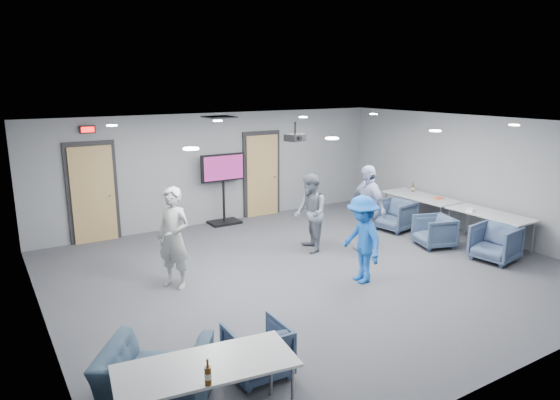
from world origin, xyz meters
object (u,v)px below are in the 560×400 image
chair_right_a (395,215)px  chair_front_a (257,350)px  person_c (367,208)px  chair_front_b (156,379)px  tv_stand (223,184)px  chair_right_c (495,243)px  bottle_front (208,375)px  bottle_right (413,188)px  person_b (310,213)px  table_right_a (421,198)px  table_right_b (490,215)px  person_a (174,238)px  projector (295,137)px  table_front_left (206,369)px  chair_right_b (434,232)px  person_d (362,239)px

chair_right_a → chair_front_a: (-5.68, -3.51, -0.04)m
person_c → chair_front_a: person_c is taller
chair_front_b → tv_stand: 7.22m
chair_right_c → bottle_front: 7.15m
chair_front_a → bottle_front: bottle_front is taller
chair_front_a → chair_front_b: size_ratio=0.64×
chair_front_b → bottle_right: size_ratio=4.70×
person_b → tv_stand: 2.87m
chair_right_c → chair_front_b: chair_right_c is taller
table_right_a → bottle_right: (0.19, 0.46, 0.13)m
chair_front_a → person_b: bearing=-131.4°
chair_right_a → bottle_front: (-6.70, -4.42, 0.47)m
table_right_b → bottle_front: (-7.53, -2.50, 0.14)m
person_a → chair_front_a: (-0.11, -3.05, -0.55)m
chair_right_a → tv_stand: 4.17m
chair_right_a → projector: (-3.08, -0.38, 2.05)m
person_b → chair_front_a: size_ratio=2.32×
chair_front_b → table_front_left: size_ratio=0.59×
person_b → chair_right_a: person_b is taller
person_c → tv_stand: (-1.63, 3.38, 0.09)m
chair_right_b → bottle_front: size_ratio=2.82×
chair_right_b → chair_front_b: 7.10m
table_right_b → table_front_left: (-7.41, -2.18, -0.00)m
table_right_a → table_front_left: (-7.41, -4.08, -0.00)m
chair_right_b → bottle_right: 2.18m
tv_stand → chair_front_b: bearing=-121.3°
table_right_a → person_b: bearing=92.4°
person_d → table_front_left: bearing=-52.4°
chair_right_c → table_front_left: 6.95m
projector → tv_stand: bearing=77.6°
person_a → bottle_right: 6.66m
chair_front_b → projector: (3.83, 3.13, 2.05)m
chair_right_c → bottle_right: bottle_right is taller
chair_right_b → chair_right_a: bearing=-169.8°
person_a → projector: bearing=59.3°
person_a → chair_right_a: bearing=62.1°
chair_front_a → bottle_front: bearing=43.4°
person_c → chair_right_a: size_ratio=2.27×
bottle_front → tv_stand: size_ratio=0.15×
person_c → chair_front_b: person_c is taller
bottle_front → chair_front_b: bearing=103.0°
chair_front_b → bottle_right: (7.93, 3.95, 0.46)m
chair_right_b → chair_right_c: chair_right_c is taller
person_d → chair_front_b: (-4.18, -1.54, -0.42)m
person_c → person_b: bearing=-116.8°
table_right_a → person_c: bearing=106.8°
person_d → projector: (-0.35, 1.59, 1.63)m
bottle_front → projector: (3.62, 4.05, 1.58)m
person_a → tv_stand: size_ratio=1.00×
bottle_right → person_c: bearing=-155.3°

